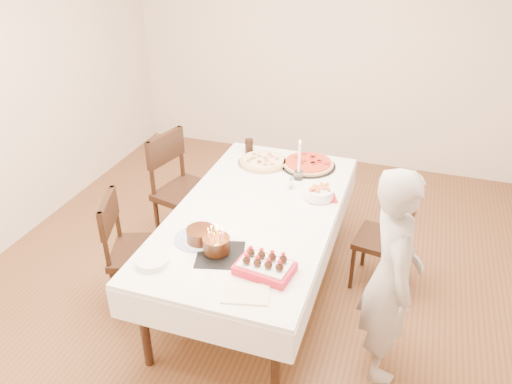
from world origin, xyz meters
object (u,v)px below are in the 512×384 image
(taper_candle, at_px, (299,159))
(person, at_px, (391,277))
(dining_table, at_px, (256,251))
(pizza_white, at_px, (263,161))
(chair_right_savory, at_px, (382,240))
(chair_left_dessert, at_px, (142,252))
(pasta_bowl, at_px, (319,193))
(layer_cake, at_px, (201,235))
(pizza_pepperoni, at_px, (308,164))
(strawberry_box, at_px, (265,267))
(cola_glass, at_px, (249,146))
(birthday_cake, at_px, (216,240))
(chair_left_savory, at_px, (189,193))

(taper_candle, bearing_deg, person, -50.01)
(dining_table, bearing_deg, pizza_white, 103.99)
(pizza_white, bearing_deg, chair_right_savory, -17.20)
(chair_left_dessert, height_order, pasta_bowl, chair_left_dessert)
(dining_table, relative_size, layer_cake, 8.89)
(pizza_pepperoni, height_order, strawberry_box, strawberry_box)
(pasta_bowl, xyz_separation_m, strawberry_box, (-0.12, -0.97, -0.00))
(dining_table, height_order, pizza_pepperoni, pizza_pepperoni)
(chair_left_dessert, distance_m, cola_glass, 1.39)
(dining_table, xyz_separation_m, layer_cake, (-0.22, -0.49, 0.42))
(dining_table, relative_size, cola_glass, 15.81)
(layer_cake, xyz_separation_m, strawberry_box, (0.50, -0.17, -0.01))
(dining_table, relative_size, strawberry_box, 6.28)
(layer_cake, bearing_deg, person, 2.52)
(layer_cake, bearing_deg, taper_candle, 69.50)
(cola_glass, xyz_separation_m, birthday_cake, (0.29, -1.46, 0.03))
(layer_cake, bearing_deg, strawberry_box, -18.90)
(pizza_white, bearing_deg, layer_cake, -91.66)
(chair_left_savory, xyz_separation_m, pasta_bowl, (1.15, -0.11, 0.28))
(dining_table, height_order, birthday_cake, birthday_cake)
(taper_candle, bearing_deg, cola_glass, 148.52)
(layer_cake, height_order, birthday_cake, birthday_cake)
(pizza_white, bearing_deg, birthday_cake, -85.31)
(chair_left_savory, height_order, pasta_bowl, chair_left_savory)
(chair_right_savory, xyz_separation_m, strawberry_box, (-0.63, -1.06, 0.38))
(cola_glass, relative_size, birthday_cake, 0.78)
(pasta_bowl, bearing_deg, chair_left_savory, 174.36)
(person, xyz_separation_m, birthday_cake, (-1.09, -0.13, 0.11))
(pizza_pepperoni, bearing_deg, strawberry_box, -86.86)
(dining_table, bearing_deg, pasta_bowl, 38.10)
(chair_right_savory, distance_m, pasta_bowl, 0.64)
(pizza_white, distance_m, pizza_pepperoni, 0.39)
(chair_right_savory, bearing_deg, strawberry_box, -111.94)
(chair_left_savory, xyz_separation_m, birthday_cake, (0.68, -0.99, 0.33))
(chair_left_savory, bearing_deg, cola_glass, -116.98)
(layer_cake, bearing_deg, pizza_pepperoni, 72.30)
(dining_table, distance_m, strawberry_box, 0.83)
(pasta_bowl, xyz_separation_m, taper_candle, (-0.22, 0.25, 0.13))
(pizza_white, relative_size, taper_candle, 1.24)
(chair_left_savory, distance_m, pizza_pepperoni, 1.06)
(chair_left_savory, xyz_separation_m, strawberry_box, (1.03, -1.08, 0.28))
(strawberry_box, bearing_deg, person, 16.97)
(chair_left_savory, distance_m, pasta_bowl, 1.19)
(dining_table, distance_m, pasta_bowl, 0.65)
(dining_table, xyz_separation_m, cola_glass, (-0.36, 0.89, 0.44))
(pizza_pepperoni, bearing_deg, pizza_white, -168.53)
(chair_right_savory, distance_m, pizza_pepperoni, 0.89)
(cola_glass, distance_m, layer_cake, 1.39)
(person, height_order, taper_candle, person)
(chair_left_dessert, distance_m, strawberry_box, 1.11)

